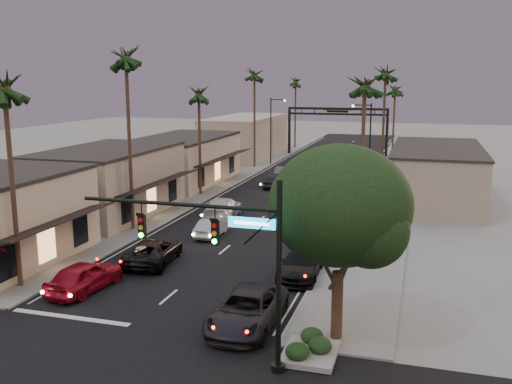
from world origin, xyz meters
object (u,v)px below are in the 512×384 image
Objects in this scene: palm_ra at (365,80)px; palm_ld at (254,72)px; palm_la at (3,80)px; oncoming_pickup at (153,251)px; arch at (337,119)px; oncoming_silver at (212,227)px; traffic_signal at (232,246)px; curbside_black at (301,263)px; palm_rc at (395,87)px; corner_tree at (341,210)px; streetlight_left at (273,126)px; palm_lc at (199,90)px; oncoming_red at (84,276)px; palm_rb at (386,70)px; curbside_near at (247,310)px; streetlight_right at (367,138)px; palm_far at (296,79)px; palm_lb at (126,53)px.

palm_ld is at bearing 119.02° from palm_ra.
oncoming_pickup is at bearing 49.25° from palm_la.
oncoming_silver is at bearing -92.48° from arch.
curbside_black is at bearing 87.70° from traffic_signal.
palm_la is 1.08× the size of palm_rc.
streetlight_left reaches higher than corner_tree.
palm_lc is 0.92× the size of palm_ra.
oncoming_red is (-4.82, -60.45, -4.68)m from arch.
palm_rb reaches higher than arch.
palm_ra is (8.60, -46.00, 5.91)m from arch.
arch is 61.88m from palm_la.
palm_ra is at bearing 72.52° from curbside_black.
streetlight_left is at bearing -158.86° from palm_rc.
curbside_near is at bearing -93.50° from palm_rc.
streetlight_right is 0.63× the size of palm_ld.
oncoming_pickup is (5.21, -39.95, -11.64)m from palm_ld.
palm_rc reaches higher than curbside_black.
palm_la is at bearing -90.25° from palm_far.
palm_ra is 40.01m from palm_rc.
arch is 62.70m from curbside_near.
palm_ld is 47.05m from oncoming_red.
oncoming_red is at bearing -94.56° from arch.
oncoming_red is (-10.51, 5.55, -4.23)m from traffic_signal.
oncoming_silver is at bearing -65.07° from palm_lc.
oncoming_red is 0.91× the size of curbside_black.
streetlight_left is at bearing 136.79° from streetlight_right.
oncoming_silver is (-7.77, 17.98, -4.41)m from traffic_signal.
palm_la is 3.24× the size of oncoming_silver.
corner_tree is at bearing -68.60° from curbside_black.
streetlight_left is 1.50× the size of curbside_near.
palm_lb is 2.53× the size of curbside_near.
oncoming_silver is (6.52, -0.02, -12.72)m from palm_lb.
corner_tree is 0.62× the size of palm_ld.
streetlight_right is 19.75m from palm_rc.
palm_lb reaches higher than palm_ra.
curbside_near is at bearing 175.43° from oncoming_red.
curbside_black is at bearing -92.89° from palm_rc.
arch is at bearing 94.63° from curbside_black.
streetlight_left is at bearing -81.49° from oncoming_red.
palm_lc is 3.00× the size of oncoming_silver.
oncoming_red is at bearing -87.52° from streetlight_left.
corner_tree is 0.67× the size of palm_la.
oncoming_red reaches higher than curbside_black.
palm_far is at bearing 100.70° from traffic_signal.
streetlight_right is at bearing -115.58° from oncoming_pickup.
palm_rb is 31.11m from curbside_black.
palm_lb is at bearing -112.27° from palm_rc.
palm_lc is 2.18× the size of oncoming_pickup.
palm_ra is at bearing 79.06° from curbside_near.
streetlight_left is at bearing 87.33° from palm_lb.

